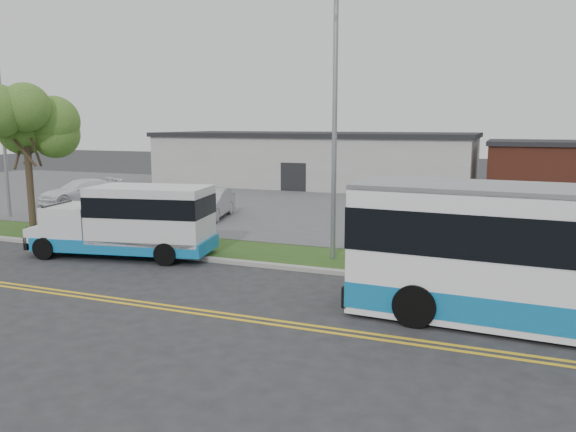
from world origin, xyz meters
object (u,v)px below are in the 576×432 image
at_px(streetlight_far, 2,135).
at_px(pedestrian, 109,221).
at_px(tree_west, 25,122).
at_px(parked_car_b, 81,191).
at_px(streetlight_near, 334,119).
at_px(shuttle_bus, 134,219).
at_px(parked_car_a, 210,204).

bearing_deg(streetlight_far, pedestrian, -18.21).
relative_size(tree_west, parked_car_b, 1.35).
relative_size(tree_west, streetlight_near, 0.73).
xyz_separation_m(streetlight_far, parked_car_b, (-0.17, 5.70, -3.63)).
height_order(streetlight_far, parked_car_b, streetlight_far).
relative_size(shuttle_bus, pedestrian, 4.37).
distance_m(tree_west, parked_car_b, 9.91).
xyz_separation_m(shuttle_bus, pedestrian, (-2.58, 1.68, -0.51)).
distance_m(tree_west, streetlight_near, 15.01).
height_order(tree_west, pedestrian, tree_west).
bearing_deg(parked_car_b, tree_west, -41.31).
bearing_deg(streetlight_far, streetlight_near, -8.05).
bearing_deg(tree_west, pedestrian, -8.74).
height_order(shuttle_bus, pedestrian, shuttle_bus).
bearing_deg(streetlight_near, shuttle_bus, -164.65).
bearing_deg(parked_car_b, streetlight_near, -2.71).
distance_m(tree_west, parked_car_a, 9.60).
height_order(streetlight_far, parked_car_a, streetlight_far).
relative_size(pedestrian, parked_car_b, 0.33).
relative_size(streetlight_near, pedestrian, 5.62).
xyz_separation_m(tree_west, shuttle_bus, (7.71, -2.47, -3.66)).
height_order(tree_west, streetlight_far, streetlight_far).
distance_m(streetlight_far, shuttle_bus, 12.97).
distance_m(tree_west, shuttle_bus, 8.89).
bearing_deg(parked_car_a, pedestrian, -112.49).
xyz_separation_m(pedestrian, parked_car_a, (1.11, 6.71, -0.08)).
bearing_deg(pedestrian, tree_west, -34.37).
relative_size(parked_car_a, parked_car_b, 0.91).
bearing_deg(tree_west, streetlight_far, 151.02).
distance_m(pedestrian, parked_car_a, 6.81).
distance_m(streetlight_near, parked_car_a, 11.69).
distance_m(streetlight_far, pedestrian, 10.24).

